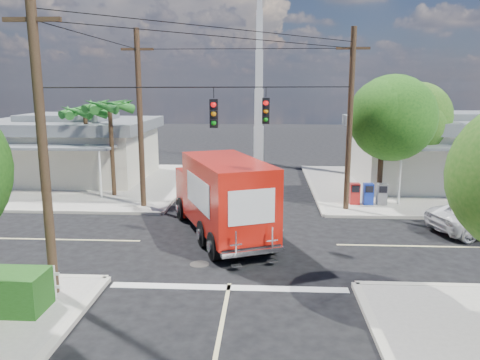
{
  "coord_description": "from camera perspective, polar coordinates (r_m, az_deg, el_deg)",
  "views": [
    {
      "loc": [
        1.14,
        -18.03,
        6.24
      ],
      "look_at": [
        0.0,
        2.0,
        2.2
      ],
      "focal_mm": 35.0,
      "sensor_mm": 36.0,
      "label": 1
    }
  ],
  "objects": [
    {
      "name": "ground",
      "position": [
        19.11,
        -0.34,
        -7.67
      ],
      "size": [
        120.0,
        120.0,
        0.0
      ],
      "primitive_type": "plane",
      "color": "black",
      "rests_on": "ground"
    },
    {
      "name": "sidewalk_ne",
      "position": [
        31.12,
        21.42,
        -0.84
      ],
      "size": [
        14.12,
        14.12,
        0.14
      ],
      "color": "#A19C92",
      "rests_on": "ground"
    },
    {
      "name": "sidewalk_nw",
      "position": [
        31.91,
        -18.94,
        -0.39
      ],
      "size": [
        14.12,
        14.12,
        0.14
      ],
      "color": "#A19C92",
      "rests_on": "ground"
    },
    {
      "name": "road_markings",
      "position": [
        17.73,
        -0.65,
        -9.21
      ],
      "size": [
        32.0,
        32.0,
        0.01
      ],
      "color": "beige",
      "rests_on": "ground"
    },
    {
      "name": "building_ne",
      "position": [
        32.31,
        23.86,
        3.45
      ],
      "size": [
        11.8,
        10.2,
        4.5
      ],
      "color": "beige",
      "rests_on": "sidewalk_ne"
    },
    {
      "name": "building_nw",
      "position": [
        33.44,
        -19.95,
        3.8
      ],
      "size": [
        10.8,
        10.2,
        4.3
      ],
      "color": "beige",
      "rests_on": "sidewalk_nw"
    },
    {
      "name": "radio_tower",
      "position": [
        38.04,
        2.33,
        10.48
      ],
      "size": [
        0.8,
        0.8,
        17.0
      ],
      "color": "silver",
      "rests_on": "ground"
    },
    {
      "name": "tree_ne_front",
      "position": [
        25.56,
        17.14,
        7.58
      ],
      "size": [
        4.21,
        4.14,
        6.66
      ],
      "color": "#422D1C",
      "rests_on": "sidewalk_ne"
    },
    {
      "name": "tree_ne_back",
      "position": [
        28.42,
        21.15,
        6.48
      ],
      "size": [
        3.77,
        3.66,
        5.82
      ],
      "color": "#422D1C",
      "rests_on": "sidewalk_ne"
    },
    {
      "name": "palm_nw_front",
      "position": [
        26.98,
        -15.6,
        8.43
      ],
      "size": [
        3.01,
        3.08,
        5.59
      ],
      "color": "#422D1C",
      "rests_on": "sidewalk_nw"
    },
    {
      "name": "palm_nw_back",
      "position": [
        29.09,
        -18.38,
        7.72
      ],
      "size": [
        3.01,
        3.08,
        5.19
      ],
      "color": "#422D1C",
      "rests_on": "sidewalk_nw"
    },
    {
      "name": "utility_poles",
      "position": [
        19.88,
        -4.66,
        6.83
      ],
      "size": [
        12.0,
        10.68,
        9.0
      ],
      "color": "#473321",
      "rests_on": "ground"
    },
    {
      "name": "vending_boxes",
      "position": [
        25.43,
        15.35,
        -1.63
      ],
      "size": [
        1.9,
        0.5,
        1.1
      ],
      "color": "red",
      "rests_on": "sidewalk_ne"
    },
    {
      "name": "delivery_truck",
      "position": [
        19.57,
        -2.21,
        -2.0
      ],
      "size": [
        5.08,
        8.06,
        3.37
      ],
      "color": "black",
      "rests_on": "ground"
    }
  ]
}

